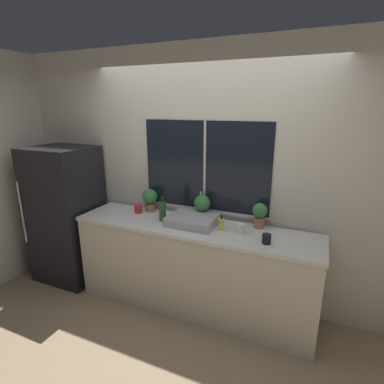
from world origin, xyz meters
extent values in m
plane|color=#937F60|center=(0.00, 0.00, 0.00)|extent=(14.00, 14.00, 0.00)
cube|color=beige|center=(0.00, 0.63, 1.35)|extent=(8.00, 0.06, 2.70)
cube|color=black|center=(0.00, 0.60, 1.48)|extent=(1.38, 0.01, 0.93)
cube|color=#BCB7AD|center=(0.00, 0.59, 1.48)|extent=(0.02, 0.01, 0.93)
cube|color=#BCB7AD|center=(0.00, 0.59, 1.00)|extent=(1.44, 0.04, 0.03)
cube|color=beige|center=(-2.31, 1.50, 1.35)|extent=(0.06, 7.00, 2.70)
cube|color=beige|center=(0.00, 0.28, 0.45)|extent=(2.47, 0.56, 0.90)
cube|color=silver|center=(0.00, 0.28, 0.92)|extent=(2.50, 0.59, 0.03)
cube|color=black|center=(-1.66, 0.25, 0.82)|extent=(0.73, 0.63, 1.64)
cylinder|color=silver|center=(-2.00, -0.08, 0.90)|extent=(0.02, 0.02, 0.74)
cube|color=#ADADB2|center=(-0.02, 0.32, 0.98)|extent=(0.47, 0.38, 0.09)
cylinder|color=#B7B7BC|center=(-0.02, 0.54, 0.95)|extent=(0.04, 0.04, 0.03)
cylinder|color=#B7B7BC|center=(-0.02, 0.54, 1.09)|extent=(0.02, 0.02, 0.25)
cylinder|color=#9E6B4C|center=(-0.62, 0.49, 0.98)|extent=(0.12, 0.12, 0.09)
sphere|color=#387A3D|center=(-0.62, 0.49, 1.11)|extent=(0.17, 0.17, 0.17)
cylinder|color=#9E6B4C|center=(0.01, 0.49, 0.98)|extent=(0.10, 0.10, 0.09)
sphere|color=#387A3D|center=(0.01, 0.49, 1.11)|extent=(0.17, 0.17, 0.17)
cylinder|color=#9E6B4C|center=(0.62, 0.49, 0.99)|extent=(0.10, 0.10, 0.11)
sphere|color=#387A3D|center=(0.62, 0.49, 1.12)|extent=(0.14, 0.14, 0.14)
cylinder|color=#DBD14C|center=(0.29, 0.30, 0.99)|extent=(0.06, 0.06, 0.11)
cylinder|color=black|center=(0.29, 0.30, 1.06)|extent=(0.03, 0.03, 0.03)
cylinder|color=#235128|center=(-0.34, 0.28, 1.04)|extent=(0.07, 0.07, 0.21)
cylinder|color=black|center=(-0.34, 0.28, 1.17)|extent=(0.03, 0.03, 0.06)
cylinder|color=black|center=(0.75, 0.17, 0.98)|extent=(0.08, 0.08, 0.09)
cylinder|color=#B72D28|center=(-0.71, 0.39, 0.98)|extent=(0.09, 0.09, 0.10)
cylinder|color=white|center=(0.48, 0.29, 0.98)|extent=(0.08, 0.08, 0.10)
camera|label=1|loc=(1.10, -2.27, 2.09)|focal=28.00mm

